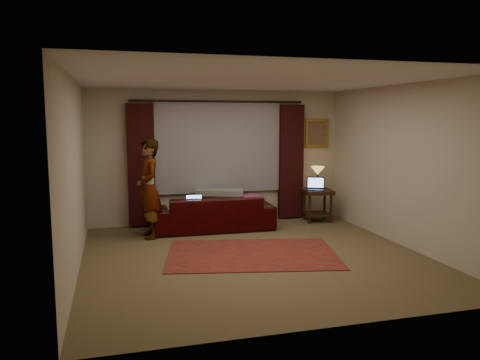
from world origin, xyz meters
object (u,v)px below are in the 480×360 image
(tiffany_lamp, at_px, (317,177))
(person, at_px, (149,189))
(laptop_table, at_px, (315,184))
(end_table, at_px, (317,205))
(laptop_sofa, at_px, (195,202))
(sofa, at_px, (214,206))

(tiffany_lamp, xyz_separation_m, person, (-3.41, -0.60, -0.01))
(laptop_table, distance_m, person, 3.29)
(end_table, relative_size, tiffany_lamp, 1.43)
(end_table, relative_size, laptop_table, 1.68)
(laptop_sofa, xyz_separation_m, tiffany_lamp, (2.59, 0.42, 0.31))
(sofa, xyz_separation_m, tiffany_lamp, (2.22, 0.31, 0.42))
(sofa, height_order, laptop_table, laptop_table)
(sofa, distance_m, laptop_sofa, 0.40)
(end_table, bearing_deg, person, -172.52)
(end_table, height_order, laptop_table, laptop_table)
(tiffany_lamp, bearing_deg, laptop_sofa, -170.83)
(laptop_table, relative_size, person, 0.22)
(laptop_sofa, distance_m, laptop_table, 2.46)
(laptop_sofa, relative_size, tiffany_lamp, 0.78)
(sofa, height_order, person, person)
(sofa, height_order, end_table, sofa)
(person, bearing_deg, end_table, 90.23)
(laptop_sofa, distance_m, person, 0.89)
(end_table, height_order, tiffany_lamp, tiffany_lamp)
(laptop_sofa, height_order, person, person)
(sofa, bearing_deg, person, 14.43)
(end_table, bearing_deg, laptop_sofa, -174.13)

